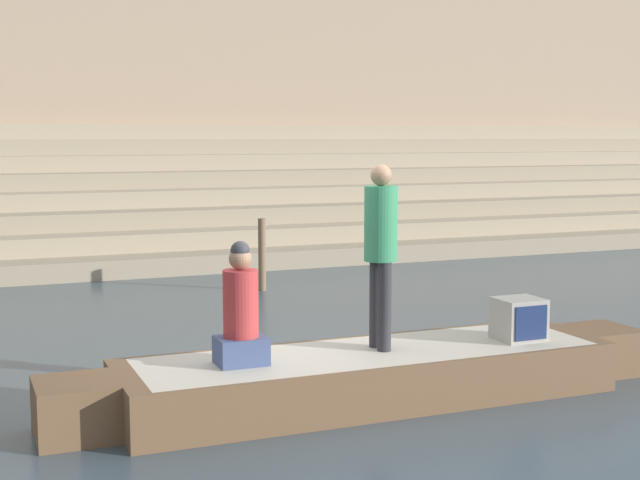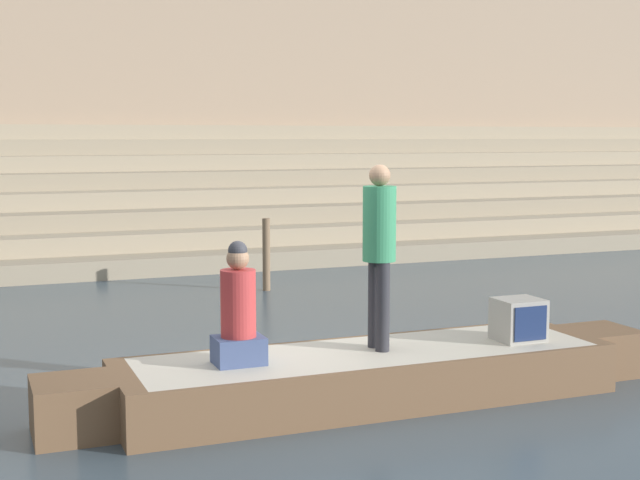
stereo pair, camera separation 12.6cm
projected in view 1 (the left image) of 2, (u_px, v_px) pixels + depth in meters
The scene contains 8 objects.
ground_plane at pixel (280, 387), 8.66m from camera, with size 120.00×120.00×0.00m, color #3D4C56.
ghat_steps at pixel (99, 206), 18.91m from camera, with size 36.00×6.38×2.69m.
back_wall at pixel (77, 92), 21.24m from camera, with size 34.20×1.28×7.01m.
rowboat_main at pixel (370, 374), 8.20m from camera, with size 5.93×1.36×0.47m.
person_standing at pixel (381, 243), 8.15m from camera, with size 0.31×0.31×1.71m.
person_rowing at pixel (241, 314), 7.66m from camera, with size 0.43×0.34×1.07m.
tv_set at pixel (519, 319), 8.61m from camera, with size 0.43×0.40×0.41m.
mooring_post at pixel (262, 255), 14.03m from camera, with size 0.12×0.12×1.15m, color brown.
Camera 1 is at (-2.87, -7.94, 2.43)m, focal length 50.00 mm.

